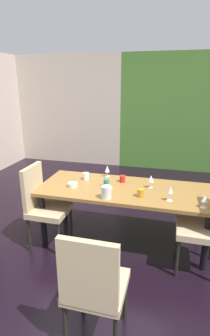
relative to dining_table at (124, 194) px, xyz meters
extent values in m
cube|color=black|center=(-0.55, 0.04, -0.66)|extent=(5.65, 6.28, 0.02)
cube|color=beige|center=(-2.03, 3.13, 0.63)|extent=(2.69, 0.10, 2.56)
cube|color=#45762D|center=(0.79, 3.13, 0.63)|extent=(2.97, 0.10, 2.56)
cube|color=olive|center=(0.00, 0.00, 0.06)|extent=(2.09, 0.86, 0.04)
cylinder|color=black|center=(-0.95, 0.33, -0.30)|extent=(0.07, 0.07, 0.68)
cylinder|color=black|center=(0.95, 0.33, -0.30)|extent=(0.07, 0.07, 0.68)
cylinder|color=black|center=(-0.95, -0.33, -0.30)|extent=(0.07, 0.07, 0.68)
cylinder|color=black|center=(0.95, -0.33, -0.30)|extent=(0.07, 0.07, 0.68)
cube|color=tan|center=(0.05, -1.37, -0.17)|extent=(0.44, 0.44, 0.07)
cube|color=tan|center=(0.05, -1.57, 0.09)|extent=(0.42, 0.05, 0.53)
cylinder|color=black|center=(-0.14, -1.18, -0.43)|extent=(0.04, 0.04, 0.44)
cylinder|color=black|center=(0.24, -1.18, -0.43)|extent=(0.04, 0.04, 0.44)
cylinder|color=black|center=(-0.14, -1.56, -0.43)|extent=(0.04, 0.04, 0.44)
cube|color=tan|center=(-0.85, -0.33, -0.17)|extent=(0.44, 0.44, 0.07)
cube|color=tan|center=(-1.05, -0.33, 0.10)|extent=(0.05, 0.42, 0.55)
cylinder|color=black|center=(-0.66, -0.14, -0.43)|extent=(0.04, 0.04, 0.44)
cylinder|color=black|center=(-0.66, -0.52, -0.43)|extent=(0.04, 0.04, 0.44)
cylinder|color=black|center=(-1.04, -0.14, -0.43)|extent=(0.04, 0.04, 0.44)
cylinder|color=black|center=(-1.04, -0.52, -0.43)|extent=(0.04, 0.04, 0.44)
cube|color=tan|center=(0.85, -0.33, -0.17)|extent=(0.44, 0.44, 0.07)
cylinder|color=black|center=(0.66, -0.52, -0.43)|extent=(0.04, 0.04, 0.44)
cylinder|color=black|center=(0.66, -0.14, -0.43)|extent=(0.04, 0.04, 0.44)
cylinder|color=silver|center=(0.88, -0.30, 0.08)|extent=(0.07, 0.07, 0.00)
cylinder|color=silver|center=(0.88, -0.30, 0.11)|extent=(0.01, 0.01, 0.07)
cone|color=silver|center=(0.88, -0.30, 0.18)|extent=(0.07, 0.07, 0.06)
cylinder|color=silver|center=(0.54, -0.22, 0.08)|extent=(0.07, 0.07, 0.00)
cylinder|color=silver|center=(0.54, -0.22, 0.12)|extent=(0.01, 0.01, 0.09)
cone|color=silver|center=(0.54, -0.22, 0.21)|extent=(0.06, 0.06, 0.08)
cylinder|color=silver|center=(-0.31, 0.35, 0.08)|extent=(0.06, 0.06, 0.00)
cylinder|color=silver|center=(-0.31, 0.35, 0.11)|extent=(0.01, 0.01, 0.06)
cone|color=silver|center=(-0.31, 0.35, 0.19)|extent=(0.07, 0.07, 0.09)
cylinder|color=silver|center=(0.30, 0.10, 0.08)|extent=(0.06, 0.06, 0.00)
cylinder|color=silver|center=(0.30, 0.10, 0.12)|extent=(0.01, 0.01, 0.07)
cone|color=silver|center=(0.30, 0.10, 0.19)|extent=(0.07, 0.07, 0.08)
cylinder|color=silver|center=(-0.63, -0.11, 0.10)|extent=(0.12, 0.12, 0.05)
cylinder|color=#297C67|center=(-0.23, 0.00, 0.12)|extent=(0.07, 0.07, 0.09)
cylinder|color=red|center=(-0.07, 0.20, 0.12)|extent=(0.07, 0.07, 0.09)
cylinder|color=white|center=(-0.55, 0.17, 0.12)|extent=(0.08, 0.08, 0.09)
cylinder|color=#B88523|center=(0.22, -0.19, 0.12)|extent=(0.08, 0.08, 0.09)
cylinder|color=silver|center=(-0.14, -0.33, 0.15)|extent=(0.11, 0.11, 0.14)
cone|color=silver|center=(-0.09, -0.33, 0.21)|extent=(0.04, 0.04, 0.03)
camera|label=1|loc=(0.52, -2.90, 1.31)|focal=28.00mm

